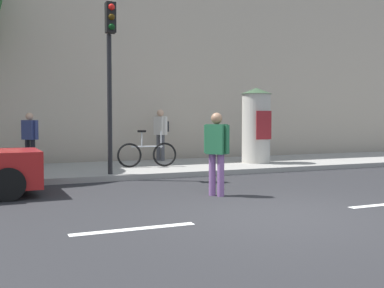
{
  "coord_description": "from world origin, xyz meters",
  "views": [
    {
      "loc": [
        -4.13,
        -6.08,
        1.53
      ],
      "look_at": [
        -0.66,
        2.0,
        1.07
      ],
      "focal_mm": 42.28,
      "sensor_mm": 36.0,
      "label": 1
    }
  ],
  "objects_px": {
    "pedestrian_tallest": "(161,130)",
    "bicycle_leaning": "(147,154)",
    "pedestrian_in_dark_shirt": "(30,135)",
    "traffic_light": "(110,60)",
    "pedestrian_near_pole": "(217,148)",
    "poster_column": "(256,125)"
  },
  "relations": [
    {
      "from": "pedestrian_tallest",
      "to": "bicycle_leaning",
      "type": "relative_size",
      "value": 0.99
    },
    {
      "from": "bicycle_leaning",
      "to": "traffic_light",
      "type": "bearing_deg",
      "value": -134.73
    },
    {
      "from": "pedestrian_tallest",
      "to": "bicycle_leaning",
      "type": "distance_m",
      "value": 2.26
    },
    {
      "from": "pedestrian_in_dark_shirt",
      "to": "pedestrian_tallest",
      "type": "xyz_separation_m",
      "value": [
        4.26,
        0.43,
        0.11
      ]
    },
    {
      "from": "pedestrian_near_pole",
      "to": "pedestrian_tallest",
      "type": "relative_size",
      "value": 0.96
    },
    {
      "from": "traffic_light",
      "to": "bicycle_leaning",
      "type": "distance_m",
      "value": 3.2
    },
    {
      "from": "pedestrian_near_pole",
      "to": "bicycle_leaning",
      "type": "bearing_deg",
      "value": 90.12
    },
    {
      "from": "pedestrian_in_dark_shirt",
      "to": "pedestrian_tallest",
      "type": "relative_size",
      "value": 0.92
    },
    {
      "from": "poster_column",
      "to": "pedestrian_near_pole",
      "type": "xyz_separation_m",
      "value": [
        -3.66,
        -4.51,
        -0.41
      ]
    },
    {
      "from": "poster_column",
      "to": "traffic_light",
      "type": "bearing_deg",
      "value": -165.31
    },
    {
      "from": "traffic_light",
      "to": "bicycle_leaning",
      "type": "relative_size",
      "value": 2.44
    },
    {
      "from": "pedestrian_tallest",
      "to": "pedestrian_in_dark_shirt",
      "type": "bearing_deg",
      "value": -174.22
    },
    {
      "from": "pedestrian_near_pole",
      "to": "pedestrian_in_dark_shirt",
      "type": "height_order",
      "value": "pedestrian_in_dark_shirt"
    },
    {
      "from": "bicycle_leaning",
      "to": "pedestrian_in_dark_shirt",
      "type": "bearing_deg",
      "value": 155.67
    },
    {
      "from": "poster_column",
      "to": "pedestrian_tallest",
      "type": "distance_m",
      "value": 3.24
    },
    {
      "from": "traffic_light",
      "to": "pedestrian_near_pole",
      "type": "height_order",
      "value": "traffic_light"
    },
    {
      "from": "poster_column",
      "to": "pedestrian_near_pole",
      "type": "distance_m",
      "value": 5.82
    },
    {
      "from": "pedestrian_tallest",
      "to": "poster_column",
      "type": "bearing_deg",
      "value": -37.04
    },
    {
      "from": "pedestrian_near_pole",
      "to": "bicycle_leaning",
      "type": "xyz_separation_m",
      "value": [
        -0.01,
        4.59,
        -0.44
      ]
    },
    {
      "from": "pedestrian_in_dark_shirt",
      "to": "traffic_light",
      "type": "bearing_deg",
      "value": -58.26
    },
    {
      "from": "traffic_light",
      "to": "pedestrian_tallest",
      "type": "relative_size",
      "value": 2.46
    },
    {
      "from": "traffic_light",
      "to": "pedestrian_near_pole",
      "type": "relative_size",
      "value": 2.56
    }
  ]
}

